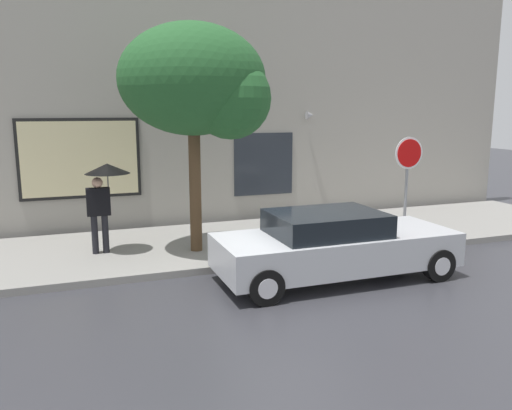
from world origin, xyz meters
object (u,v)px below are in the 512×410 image
at_px(street_tree, 201,84).
at_px(stop_sign, 408,168).
at_px(parked_car, 334,245).
at_px(pedestrian_with_umbrella, 104,183).
at_px(fire_hydrant, 275,235).

xyz_separation_m(street_tree, stop_sign, (4.84, -0.72, -1.89)).
xyz_separation_m(parked_car, pedestrian_with_umbrella, (-4.05, 2.91, 1.03)).
bearing_deg(parked_car, fire_hydrant, 106.45).
distance_m(parked_car, pedestrian_with_umbrella, 5.09).
bearing_deg(pedestrian_with_umbrella, stop_sign, -10.66).
bearing_deg(street_tree, stop_sign, -8.47).
bearing_deg(parked_car, stop_sign, 29.80).
distance_m(fire_hydrant, stop_sign, 3.63).
bearing_deg(street_tree, pedestrian_with_umbrella, 164.26).
bearing_deg(stop_sign, parked_car, -150.20).
height_order(street_tree, stop_sign, street_tree).
height_order(fire_hydrant, stop_sign, stop_sign).
bearing_deg(fire_hydrant, stop_sign, -2.36).
xyz_separation_m(parked_car, stop_sign, (2.83, 1.62, 1.23)).
height_order(parked_car, pedestrian_with_umbrella, pedestrian_with_umbrella).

